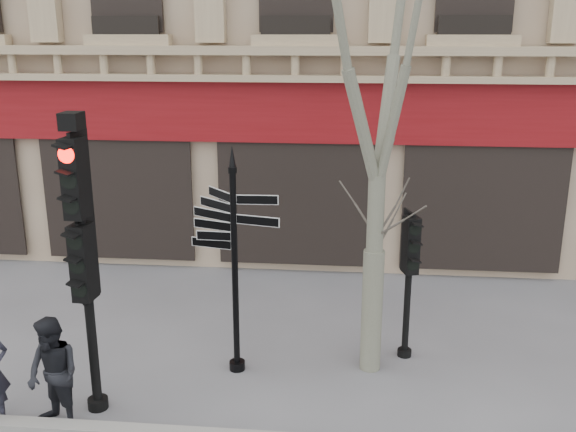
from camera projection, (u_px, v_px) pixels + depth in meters
name	position (u px, v px, depth m)	size (l,w,h in m)	color
ground	(268.00, 387.00, 9.79)	(80.00, 80.00, 0.00)	#5D5D62
fingerpost	(234.00, 224.00, 9.62)	(2.00, 2.00, 3.64)	black
traffic_signal_main	(82.00, 231.00, 8.50)	(0.49, 0.37, 4.25)	black
traffic_signal_secondary	(410.00, 260.00, 10.26)	(0.47, 0.39, 2.44)	black
plane_tree	(384.00, 16.00, 8.84)	(2.91, 2.91, 7.74)	gray
pedestrian_b	(53.00, 375.00, 8.58)	(0.78, 0.61, 1.61)	black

